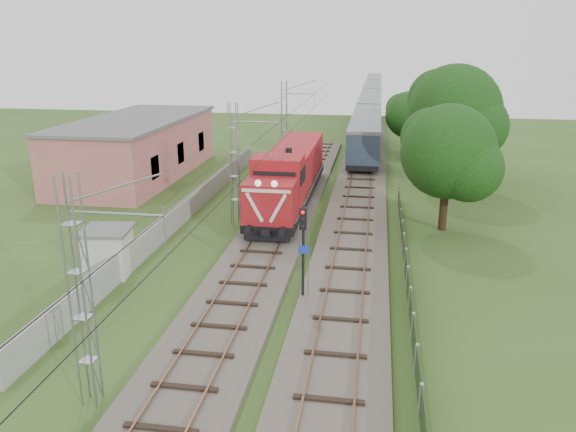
% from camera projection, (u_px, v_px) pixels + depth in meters
% --- Properties ---
extents(ground, '(140.00, 140.00, 0.00)m').
position_uv_depth(ground, '(236.00, 304.00, 26.29)').
color(ground, '#32491B').
rests_on(ground, ground).
extents(track_main, '(4.20, 70.00, 0.45)m').
position_uv_depth(track_main, '(265.00, 248.00, 32.83)').
color(track_main, '#6B6054').
rests_on(track_main, ground).
extents(track_side, '(4.20, 80.00, 0.45)m').
position_uv_depth(track_side, '(359.00, 194.00, 44.32)').
color(track_side, '#6B6054').
rests_on(track_side, ground).
extents(catenary, '(3.31, 70.00, 8.00)m').
position_uv_depth(catenary, '(235.00, 164.00, 36.82)').
color(catenary, gray).
rests_on(catenary, ground).
extents(boundary_wall, '(0.25, 40.00, 1.50)m').
position_uv_depth(boundary_wall, '(186.00, 209.00, 38.34)').
color(boundary_wall, '#9E9E99').
rests_on(boundary_wall, ground).
extents(station_building, '(8.40, 20.40, 5.22)m').
position_uv_depth(station_building, '(138.00, 147.00, 50.35)').
color(station_building, '#B66862').
rests_on(station_building, ground).
extents(fence, '(0.12, 32.00, 1.20)m').
position_uv_depth(fence, '(407.00, 277.00, 27.73)').
color(fence, black).
rests_on(fence, ground).
extents(locomotive, '(3.20, 18.29, 4.64)m').
position_uv_depth(locomotive, '(290.00, 175.00, 41.10)').
color(locomotive, black).
rests_on(locomotive, ground).
extents(coach_rake, '(3.06, 91.16, 3.53)m').
position_uv_depth(coach_rake, '(371.00, 99.00, 92.17)').
color(coach_rake, black).
rests_on(coach_rake, ground).
extents(signal_post, '(0.52, 0.40, 4.70)m').
position_uv_depth(signal_post, '(303.00, 237.00, 25.54)').
color(signal_post, black).
rests_on(signal_post, ground).
extents(relay_hut, '(2.76, 2.76, 2.52)m').
position_uv_depth(relay_hut, '(108.00, 251.00, 29.25)').
color(relay_hut, beige).
rests_on(relay_hut, ground).
extents(tree_a, '(6.26, 5.97, 8.12)m').
position_uv_depth(tree_a, '(450.00, 153.00, 35.06)').
color(tree_a, '#321D14').
rests_on(tree_a, ground).
extents(tree_b, '(7.78, 7.41, 10.09)m').
position_uv_depth(tree_b, '(456.00, 112.00, 44.84)').
color(tree_b, '#321D14').
rests_on(tree_b, ground).
extents(tree_c, '(5.17, 4.92, 6.70)m').
position_uv_depth(tree_c, '(409.00, 115.00, 59.28)').
color(tree_c, '#321D14').
rests_on(tree_c, ground).
extents(tree_d, '(5.48, 5.22, 7.10)m').
position_uv_depth(tree_d, '(451.00, 113.00, 59.18)').
color(tree_d, '#321D14').
rests_on(tree_d, ground).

